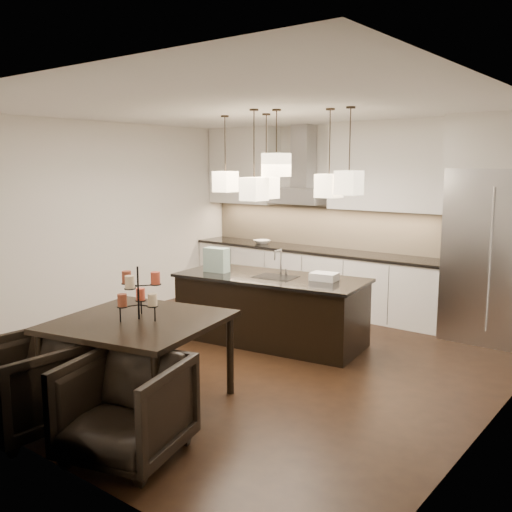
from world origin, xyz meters
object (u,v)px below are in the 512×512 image
Objects in this scene: island_body at (271,311)px; dining_table at (141,363)px; refrigerator at (499,256)px; armchair_left at (26,386)px; armchair_right at (125,409)px.

island_body is 1.66× the size of dining_table.
refrigerator is 1.57× the size of dining_table.
dining_table reaches higher than island_body.
island_body is 2.66× the size of armchair_left.
dining_table is 0.99m from armchair_left.
refrigerator is 0.95× the size of island_body.
refrigerator is 5.52m from armchair_left.
island_body is 3.19m from armchair_left.
refrigerator is at bearing 58.01° from armchair_right.
armchair_left is at bearing -101.20° from island_body.
island_body is 2.28m from dining_table.
island_body is at bearing 82.77° from dining_table.
armchair_left is at bearing 176.11° from armchair_right.
refrigerator is 2.52× the size of armchair_left.
armchair_left is (-0.17, -3.18, -0.01)m from island_body.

